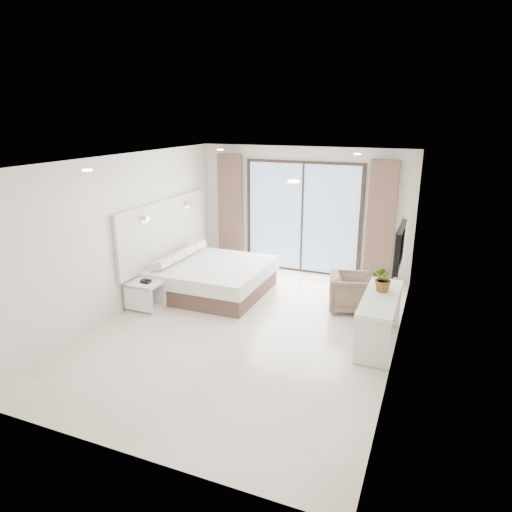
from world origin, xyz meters
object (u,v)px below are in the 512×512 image
(console_desk, at_px, (380,309))
(bed, at_px, (211,277))
(armchair, at_px, (350,291))
(nightstand, at_px, (145,296))

(console_desk, bearing_deg, bed, 164.27)
(bed, relative_size, armchair, 2.88)
(nightstand, distance_m, console_desk, 4.02)
(nightstand, bearing_deg, bed, 59.93)
(nightstand, xyz_separation_m, armchair, (3.36, 1.35, 0.10))
(bed, bearing_deg, armchair, 3.60)
(bed, height_order, nightstand, bed)
(nightstand, bearing_deg, armchair, 22.02)
(bed, bearing_deg, nightstand, -120.19)
(nightstand, height_order, console_desk, console_desk)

